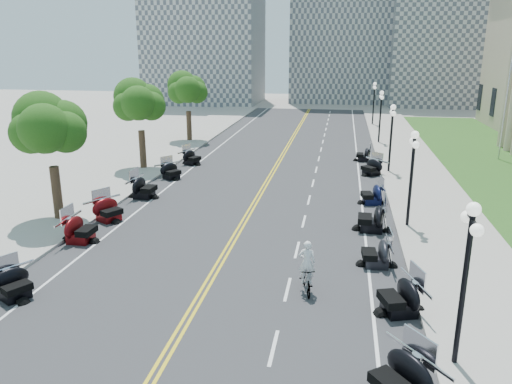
# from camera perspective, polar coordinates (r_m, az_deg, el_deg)

# --- Properties ---
(ground) EXTENTS (160.00, 160.00, 0.00)m
(ground) POSITION_cam_1_polar(r_m,az_deg,el_deg) (23.94, -2.98, -6.12)
(ground) COLOR gray
(road) EXTENTS (16.00, 90.00, 0.01)m
(road) POSITION_cam_1_polar(r_m,az_deg,el_deg) (33.24, 0.80, 0.36)
(road) COLOR #333335
(road) RESTS_ON ground
(centerline_yellow_a) EXTENTS (0.12, 90.00, 0.00)m
(centerline_yellow_a) POSITION_cam_1_polar(r_m,az_deg,el_deg) (33.25, 0.60, 0.39)
(centerline_yellow_a) COLOR yellow
(centerline_yellow_a) RESTS_ON road
(centerline_yellow_b) EXTENTS (0.12, 90.00, 0.00)m
(centerline_yellow_b) POSITION_cam_1_polar(r_m,az_deg,el_deg) (33.22, 1.01, 0.37)
(centerline_yellow_b) COLOR yellow
(centerline_yellow_b) RESTS_ON road
(edge_line_north) EXTENTS (0.12, 90.00, 0.00)m
(edge_line_north) POSITION_cam_1_polar(r_m,az_deg,el_deg) (32.89, 11.88, -0.15)
(edge_line_north) COLOR white
(edge_line_north) RESTS_ON road
(edge_line_south) EXTENTS (0.12, 90.00, 0.00)m
(edge_line_south) POSITION_cam_1_polar(r_m,az_deg,el_deg) (34.78, -9.67, 0.86)
(edge_line_south) COLOR white
(edge_line_south) RESTS_ON road
(lane_dash_4) EXTENTS (0.12, 2.00, 0.00)m
(lane_dash_4) POSITION_cam_1_polar(r_m,az_deg,el_deg) (16.44, 2.02, -17.35)
(lane_dash_4) COLOR white
(lane_dash_4) RESTS_ON road
(lane_dash_5) EXTENTS (0.12, 2.00, 0.00)m
(lane_dash_5) POSITION_cam_1_polar(r_m,az_deg,el_deg) (19.87, 3.63, -11.02)
(lane_dash_5) COLOR white
(lane_dash_5) RESTS_ON road
(lane_dash_6) EXTENTS (0.12, 2.00, 0.00)m
(lane_dash_6) POSITION_cam_1_polar(r_m,az_deg,el_deg) (23.48, 4.71, -6.59)
(lane_dash_6) COLOR white
(lane_dash_6) RESTS_ON road
(lane_dash_7) EXTENTS (0.12, 2.00, 0.00)m
(lane_dash_7) POSITION_cam_1_polar(r_m,az_deg,el_deg) (27.20, 5.49, -3.35)
(lane_dash_7) COLOR white
(lane_dash_7) RESTS_ON road
(lane_dash_8) EXTENTS (0.12, 2.00, 0.00)m
(lane_dash_8) POSITION_cam_1_polar(r_m,az_deg,el_deg) (30.99, 6.07, -0.90)
(lane_dash_8) COLOR white
(lane_dash_8) RESTS_ON road
(lane_dash_9) EXTENTS (0.12, 2.00, 0.00)m
(lane_dash_9) POSITION_cam_1_polar(r_m,az_deg,el_deg) (34.83, 6.53, 1.02)
(lane_dash_9) COLOR white
(lane_dash_9) RESTS_ON road
(lane_dash_10) EXTENTS (0.12, 2.00, 0.00)m
(lane_dash_10) POSITION_cam_1_polar(r_m,az_deg,el_deg) (38.70, 6.90, 2.55)
(lane_dash_10) COLOR white
(lane_dash_10) RESTS_ON road
(lane_dash_11) EXTENTS (0.12, 2.00, 0.00)m
(lane_dash_11) POSITION_cam_1_polar(r_m,az_deg,el_deg) (42.60, 7.20, 3.80)
(lane_dash_11) COLOR white
(lane_dash_11) RESTS_ON road
(lane_dash_12) EXTENTS (0.12, 2.00, 0.00)m
(lane_dash_12) POSITION_cam_1_polar(r_m,az_deg,el_deg) (46.51, 7.45, 4.85)
(lane_dash_12) COLOR white
(lane_dash_12) RESTS_ON road
(lane_dash_13) EXTENTS (0.12, 2.00, 0.00)m
(lane_dash_13) POSITION_cam_1_polar(r_m,az_deg,el_deg) (50.43, 7.66, 5.73)
(lane_dash_13) COLOR white
(lane_dash_13) RESTS_ON road
(lane_dash_14) EXTENTS (0.12, 2.00, 0.00)m
(lane_dash_14) POSITION_cam_1_polar(r_m,az_deg,el_deg) (54.37, 7.84, 6.48)
(lane_dash_14) COLOR white
(lane_dash_14) RESTS_ON road
(lane_dash_15) EXTENTS (0.12, 2.00, 0.00)m
(lane_dash_15) POSITION_cam_1_polar(r_m,az_deg,el_deg) (58.32, 8.00, 7.13)
(lane_dash_15) COLOR white
(lane_dash_15) RESTS_ON road
(lane_dash_16) EXTENTS (0.12, 2.00, 0.00)m
(lane_dash_16) POSITION_cam_1_polar(r_m,az_deg,el_deg) (62.27, 8.13, 7.70)
(lane_dash_16) COLOR white
(lane_dash_16) RESTS_ON road
(lane_dash_17) EXTENTS (0.12, 2.00, 0.00)m
(lane_dash_17) POSITION_cam_1_polar(r_m,az_deg,el_deg) (66.23, 8.26, 8.20)
(lane_dash_17) COLOR white
(lane_dash_17) RESTS_ON road
(lane_dash_18) EXTENTS (0.12, 2.00, 0.00)m
(lane_dash_18) POSITION_cam_1_polar(r_m,az_deg,el_deg) (70.19, 8.36, 8.64)
(lane_dash_18) COLOR white
(lane_dash_18) RESTS_ON road
(lane_dash_19) EXTENTS (0.12, 2.00, 0.00)m
(lane_dash_19) POSITION_cam_1_polar(r_m,az_deg,el_deg) (74.16, 8.46, 9.04)
(lane_dash_19) COLOR white
(lane_dash_19) RESTS_ON road
(sidewalk_north) EXTENTS (5.00, 90.00, 0.15)m
(sidewalk_north) POSITION_cam_1_polar(r_m,az_deg,el_deg) (33.30, 18.95, -0.38)
(sidewalk_north) COLOR #9E9991
(sidewalk_north) RESTS_ON ground
(sidewalk_south) EXTENTS (5.00, 90.00, 0.15)m
(sidewalk_south) POSITION_cam_1_polar(r_m,az_deg,el_deg) (36.31, -15.79, 1.23)
(sidewalk_south) COLOR #9E9991
(sidewalk_south) RESTS_ON ground
(lawn) EXTENTS (9.00, 60.00, 0.10)m
(lawn) POSITION_cam_1_polar(r_m,az_deg,el_deg) (42.48, 26.70, 2.19)
(lawn) COLOR #356023
(lawn) RESTS_ON ground
(distant_block_a) EXTENTS (18.00, 14.00, 26.00)m
(distant_block_a) POSITION_cam_1_polar(r_m,az_deg,el_deg) (86.77, -5.88, 18.75)
(distant_block_a) COLOR gray
(distant_block_a) RESTS_ON ground
(distant_block_b) EXTENTS (16.00, 12.00, 30.00)m
(distant_block_b) POSITION_cam_1_polar(r_m,az_deg,el_deg) (89.77, 9.74, 19.81)
(distant_block_b) COLOR gray
(distant_block_b) RESTS_ON ground
(distant_block_c) EXTENTS (20.00, 14.00, 22.00)m
(distant_block_c) POSITION_cam_1_polar(r_m,az_deg,el_deg) (88.25, 21.85, 16.38)
(distant_block_c) COLOR gray
(distant_block_c) RESTS_ON ground
(street_lamp_1) EXTENTS (0.50, 1.20, 4.90)m
(street_lamp_1) POSITION_cam_1_polar(r_m,az_deg,el_deg) (15.48, 22.65, -9.94)
(street_lamp_1) COLOR black
(street_lamp_1) RESTS_ON sidewalk_north
(street_lamp_2) EXTENTS (0.50, 1.20, 4.90)m
(street_lamp_2) POSITION_cam_1_polar(r_m,az_deg,el_deg) (26.64, 17.30, 1.37)
(street_lamp_2) COLOR black
(street_lamp_2) RESTS_ON sidewalk_north
(street_lamp_3) EXTENTS (0.50, 1.20, 4.90)m
(street_lamp_3) POSITION_cam_1_polar(r_m,az_deg,el_deg) (38.30, 15.16, 5.92)
(street_lamp_3) COLOR black
(street_lamp_3) RESTS_ON sidewalk_north
(street_lamp_4) EXTENTS (0.50, 1.20, 4.90)m
(street_lamp_4) POSITION_cam_1_polar(r_m,az_deg,el_deg) (50.13, 14.01, 8.33)
(street_lamp_4) COLOR black
(street_lamp_4) RESTS_ON sidewalk_north
(street_lamp_5) EXTENTS (0.50, 1.20, 4.90)m
(street_lamp_5) POSITION_cam_1_polar(r_m,az_deg,el_deg) (62.02, 13.29, 9.81)
(street_lamp_5) COLOR black
(street_lamp_5) RESTS_ON sidewalk_north
(flagpole) EXTENTS (1.10, 0.20, 10.00)m
(flagpole) POSITION_cam_1_polar(r_m,az_deg,el_deg) (45.66, 26.71, 9.40)
(flagpole) COLOR silver
(flagpole) RESTS_ON ground
(tree_2) EXTENTS (4.80, 4.80, 9.20)m
(tree_2) POSITION_cam_1_polar(r_m,az_deg,el_deg) (28.27, -22.49, 6.17)
(tree_2) COLOR #235619
(tree_2) RESTS_ON sidewalk_south
(tree_3) EXTENTS (4.80, 4.80, 9.20)m
(tree_3) POSITION_cam_1_polar(r_m,az_deg,el_deg) (38.85, -13.13, 9.40)
(tree_3) COLOR #235619
(tree_3) RESTS_ON sidewalk_south
(tree_4) EXTENTS (4.80, 4.80, 9.20)m
(tree_4) POSITION_cam_1_polar(r_m,az_deg,el_deg) (50.07, -7.79, 11.12)
(tree_4) COLOR #235619
(tree_4) RESTS_ON sidewalk_south
(motorcycle_n_3) EXTENTS (2.93, 2.93, 1.46)m
(motorcycle_n_3) POSITION_cam_1_polar(r_m,az_deg,el_deg) (14.59, 16.21, -19.51)
(motorcycle_n_3) COLOR black
(motorcycle_n_3) RESTS_ON road
(motorcycle_n_4) EXTENTS (2.59, 2.59, 1.43)m
(motorcycle_n_4) POSITION_cam_1_polar(r_m,az_deg,el_deg) (18.60, 16.14, -11.26)
(motorcycle_n_4) COLOR black
(motorcycle_n_4) RESTS_ON road
(motorcycle_n_5) EXTENTS (2.01, 2.01, 1.33)m
(motorcycle_n_5) POSITION_cam_1_polar(r_m,az_deg,el_deg) (22.14, 13.62, -6.64)
(motorcycle_n_5) COLOR black
(motorcycle_n_5) RESTS_ON road
(motorcycle_n_6) EXTENTS (2.28, 2.28, 1.53)m
(motorcycle_n_6) POSITION_cam_1_polar(r_m,az_deg,el_deg) (26.19, 13.11, -2.75)
(motorcycle_n_6) COLOR black
(motorcycle_n_6) RESTS_ON road
(motorcycle_n_7) EXTENTS (2.20, 2.20, 1.34)m
(motorcycle_n_7) POSITION_cam_1_polar(r_m,az_deg,el_deg) (30.70, 13.14, -0.13)
(motorcycle_n_7) COLOR black
(motorcycle_n_7) RESTS_ON road
(motorcycle_n_9) EXTENTS (2.71, 2.71, 1.34)m
(motorcycle_n_9) POSITION_cam_1_polar(r_m,az_deg,el_deg) (37.65, 13.07, 2.89)
(motorcycle_n_9) COLOR black
(motorcycle_n_9) RESTS_ON road
(motorcycle_n_10) EXTENTS (1.88, 1.88, 1.28)m
(motorcycle_n_10) POSITION_cam_1_polar(r_m,az_deg,el_deg) (42.19, 12.18, 4.31)
(motorcycle_n_10) COLOR black
(motorcycle_n_10) RESTS_ON road
(motorcycle_s_4) EXTENTS (2.52, 2.52, 1.29)m
(motorcycle_s_4) POSITION_cam_1_polar(r_m,az_deg,el_deg) (20.99, -26.01, -9.28)
(motorcycle_s_4) COLOR black
(motorcycle_s_4) RESTS_ON road
(motorcycle_s_5) EXTENTS (2.07, 2.07, 1.44)m
(motorcycle_s_5) POSITION_cam_1_polar(r_m,az_deg,el_deg) (25.54, -19.48, -3.88)
(motorcycle_s_5) COLOR #590A0C
(motorcycle_s_5) RESTS_ON road
(motorcycle_s_6) EXTENTS (2.72, 2.72, 1.39)m
(motorcycle_s_6) POSITION_cam_1_polar(r_m,az_deg,el_deg) (28.15, -16.53, -1.82)
(motorcycle_s_6) COLOR #590A0C
(motorcycle_s_6) RESTS_ON road
(motorcycle_s_7) EXTENTS (2.25, 2.25, 1.49)m
(motorcycle_s_7) POSITION_cam_1_polar(r_m,az_deg,el_deg) (31.86, -12.71, 0.63)
(motorcycle_s_7) COLOR black
(motorcycle_s_7) RESTS_ON road
(motorcycle_s_8) EXTENTS (2.57, 2.57, 1.28)m
(motorcycle_s_8) POSITION_cam_1_polar(r_m,az_deg,el_deg) (36.15, -9.69, 2.48)
(motorcycle_s_8) COLOR black
(motorcycle_s_8) RESTS_ON road
(motorcycle_s_9) EXTENTS (2.43, 2.43, 1.30)m
(motorcycle_s_9) POSITION_cam_1_polar(r_m,az_deg,el_deg) (40.38, -7.36, 4.04)
(motorcycle_s_9) COLOR black
(motorcycle_s_9) RESTS_ON road
(bicycle) EXTENTS (0.90, 1.87, 1.09)m
(bicycle) POSITION_cam_1_polar(r_m,az_deg,el_deg) (19.53, 5.78, -9.84)
(bicycle) COLOR #A51414
(bicycle) RESTS_ON road
(cyclist_rider) EXTENTS (0.64, 0.42, 1.76)m
(cyclist_rider) POSITION_cam_1_polar(r_m,az_deg,el_deg) (18.95, 5.90, -5.98)
(cyclist_rider) COLOR white
(cyclist_rider) RESTS_ON bicycle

